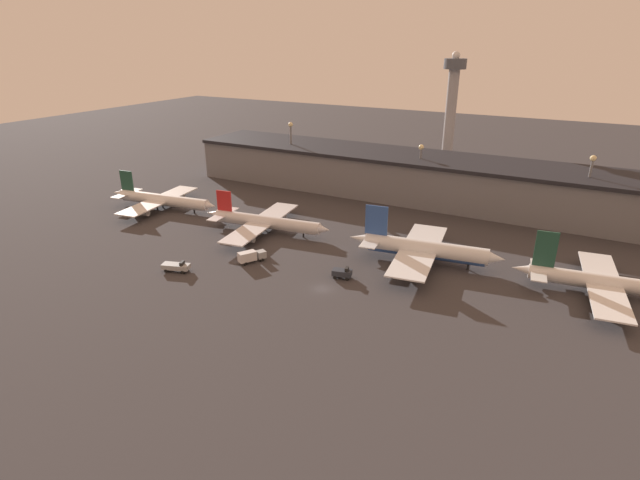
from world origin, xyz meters
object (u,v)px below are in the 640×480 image
object	(u,v)px
airplane_3	(610,283)
service_vehicle_2	(176,266)
airplane_2	(423,249)
service_vehicle_0	(342,273)
airplane_0	(162,200)
service_vehicle_1	(251,256)
airplane_1	(265,222)
control_tower	(451,104)

from	to	relation	value
airplane_3	service_vehicle_2	world-z (taller)	airplane_3
airplane_2	airplane_3	bearing A→B (deg)	-3.65
service_vehicle_0	service_vehicle_2	size ratio (longest dim) A/B	0.69
airplane_0	service_vehicle_1	distance (m)	55.65
airplane_2	service_vehicle_2	distance (m)	61.92
airplane_2	airplane_0	bearing A→B (deg)	172.41
airplane_0	airplane_1	xyz separation A→B (m)	(42.40, -1.35, -0.07)
service_vehicle_0	service_vehicle_1	xyz separation A→B (m)	(-24.52, -2.95, 0.37)
airplane_0	service_vehicle_1	size ratio (longest dim) A/B	5.59
service_vehicle_1	service_vehicle_2	world-z (taller)	service_vehicle_1
control_tower	airplane_0	bearing A→B (deg)	-125.35
airplane_0	service_vehicle_2	world-z (taller)	airplane_0
service_vehicle_0	service_vehicle_1	world-z (taller)	service_vehicle_1
airplane_1	control_tower	world-z (taller)	control_tower
airplane_0	service_vehicle_2	size ratio (longest dim) A/B	5.66
airplane_0	airplane_3	distance (m)	132.03
service_vehicle_1	service_vehicle_2	bearing A→B (deg)	164.75
airplane_1	airplane_2	world-z (taller)	airplane_2
airplane_1	service_vehicle_2	xyz separation A→B (m)	(-4.10, -32.88, -1.79)
airplane_1	airplane_2	size ratio (longest dim) A/B	1.02
control_tower	service_vehicle_2	bearing A→B (deg)	-103.24
airplane_3	control_tower	distance (m)	117.03
airplane_1	service_vehicle_1	bearing A→B (deg)	-72.70
service_vehicle_1	service_vehicle_2	distance (m)	18.55
airplane_1	service_vehicle_1	distance (m)	21.82
airplane_1	service_vehicle_0	xyz separation A→B (m)	(33.57, -16.86, -1.69)
service_vehicle_0	control_tower	distance (m)	119.20
airplane_2	service_vehicle_0	distance (m)	22.82
airplane_0	airplane_2	xyz separation A→B (m)	(90.17, -0.51, 0.61)
airplane_1	service_vehicle_0	distance (m)	37.61
airplane_3	service_vehicle_1	size ratio (longest dim) A/B	5.67
airplane_3	control_tower	world-z (taller)	control_tower
airplane_0	service_vehicle_1	bearing A→B (deg)	-29.62
airplane_1	airplane_3	bearing A→B (deg)	-5.04
airplane_0	control_tower	size ratio (longest dim) A/B	0.85
service_vehicle_2	control_tower	distance (m)	138.24
airplane_0	service_vehicle_0	size ratio (longest dim) A/B	8.20
service_vehicle_2	service_vehicle_0	bearing A→B (deg)	5.02
service_vehicle_1	service_vehicle_0	bearing A→B (deg)	-53.20
airplane_2	airplane_3	distance (m)	41.93
service_vehicle_1	airplane_2	bearing A→B (deg)	-31.98
airplane_0	control_tower	bearing A→B (deg)	47.39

